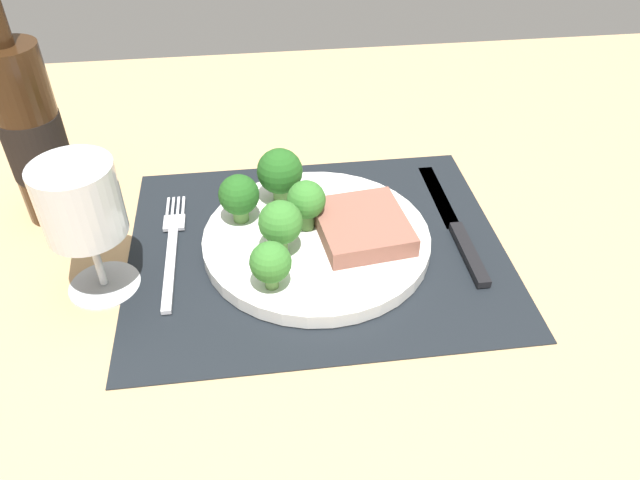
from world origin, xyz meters
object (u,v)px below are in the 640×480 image
(fork, at_px, (172,247))
(wine_glass, at_px, (81,209))
(knife, at_px, (457,229))
(steak, at_px, (362,226))
(wine_bottle, at_px, (33,134))
(plate, at_px, (317,240))

(fork, relative_size, wine_glass, 1.33)
(knife, bearing_deg, steak, -172.91)
(fork, xyz_separation_m, wine_bottle, (-0.14, 0.09, 0.10))
(plate, bearing_deg, wine_bottle, 160.44)
(knife, bearing_deg, fork, 179.67)
(fork, bearing_deg, wine_glass, -143.86)
(wine_glass, bearing_deg, wine_bottle, 117.78)
(plate, height_order, fork, plate)
(plate, bearing_deg, wine_glass, -171.70)
(plate, height_order, wine_bottle, wine_bottle)
(steak, relative_size, knife, 0.44)
(steak, xyz_separation_m, wine_bottle, (-0.34, 0.11, 0.07))
(steak, distance_m, knife, 0.11)
(knife, bearing_deg, wine_bottle, 168.94)
(fork, bearing_deg, wine_bottle, 147.40)
(steak, bearing_deg, fork, 174.38)
(fork, bearing_deg, steak, -4.93)
(plate, bearing_deg, steak, -7.06)
(plate, relative_size, fork, 1.28)
(steak, distance_m, wine_glass, 0.28)
(plate, height_order, steak, steak)
(plate, xyz_separation_m, fork, (-0.16, 0.01, -0.01))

